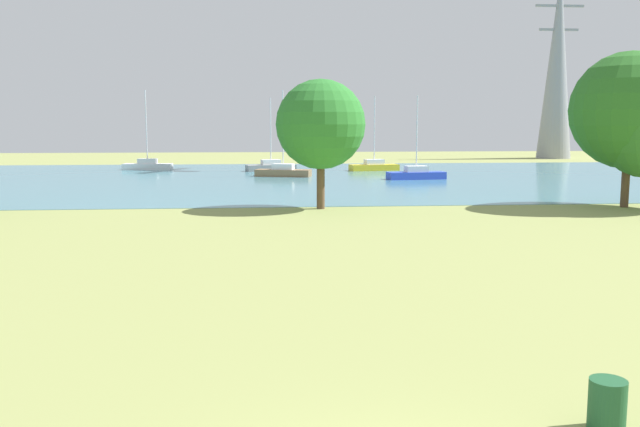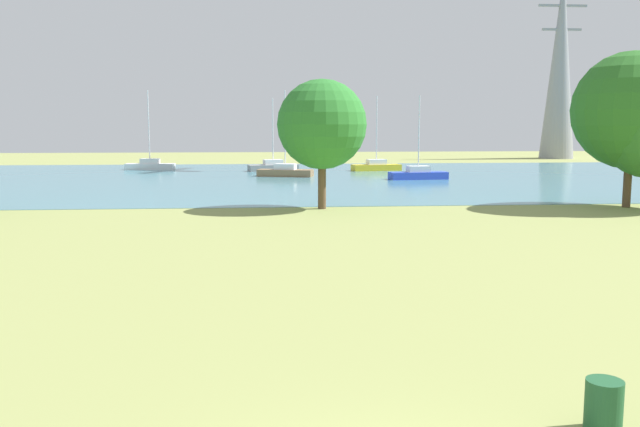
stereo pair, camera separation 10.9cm
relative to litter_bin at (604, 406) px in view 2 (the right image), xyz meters
The scene contains 11 objects.
ground_plane 20.15m from the litter_bin, 100.33° to the left, with size 160.00×160.00×0.00m, color #8C9351.
litter_bin is the anchor object (origin of this frame).
water_surface 47.96m from the litter_bin, 94.32° to the left, with size 140.00×40.00×0.02m, color teal.
sailboat_gray 56.74m from the litter_bin, 94.23° to the left, with size 5.02×2.60×7.04m.
sailboat_brown 49.69m from the litter_bin, 93.72° to the left, with size 5.03×2.75×7.41m.
sailboat_yellow 56.47m from the litter_bin, 84.00° to the left, with size 5.00×2.36×7.24m.
sailboat_white 61.60m from the litter_bin, 105.48° to the left, with size 4.91×1.89×7.85m.
sailboat_blue 46.36m from the litter_bin, 80.47° to the left, with size 4.95×2.07×6.87m.
tree_west_near 27.48m from the litter_bin, 94.11° to the left, with size 4.84×4.84×6.99m.
tree_east_near 30.71m from the litter_bin, 60.40° to the left, with size 6.42×6.42×8.55m.
electricity_pylon 85.36m from the litter_bin, 66.58° to the left, with size 6.40×4.40×24.58m.
Camera 2 is at (-1.47, -7.16, 4.64)m, focal length 37.92 mm.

